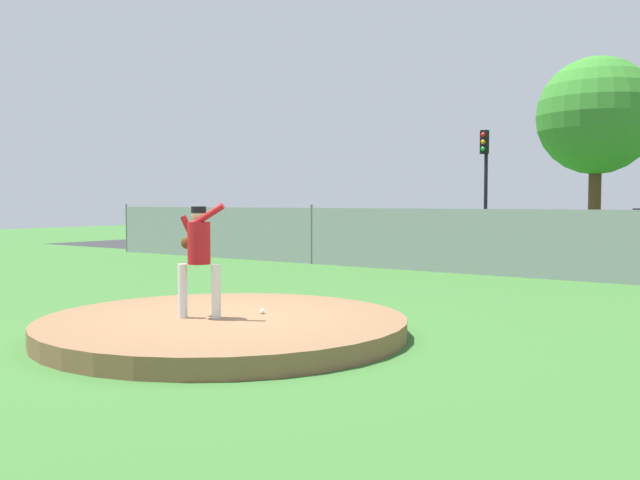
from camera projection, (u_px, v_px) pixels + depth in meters
ground_plane at (421, 292)px, 14.79m from camera, size 80.00×80.00×0.00m
asphalt_strip at (550, 263)px, 21.65m from camera, size 44.00×7.00×0.01m
pitchers_mound at (224, 326)px, 9.94m from camera, size 5.23×5.23×0.27m
pitcher_youth at (199, 250)px, 9.79m from camera, size 0.82×0.35×1.63m
baseball at (262, 311)px, 10.22m from camera, size 0.07×0.07×0.07m
chainlink_fence at (494, 242)px, 17.97m from camera, size 29.60×0.07×1.83m
parked_car_white at (400, 234)px, 24.47m from camera, size 2.13×4.36×1.60m
traffic_light_near at (485, 169)px, 26.71m from camera, size 0.28×0.46×4.65m
tree_slender_far at (596, 116)px, 30.06m from camera, size 5.06×5.06×8.17m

